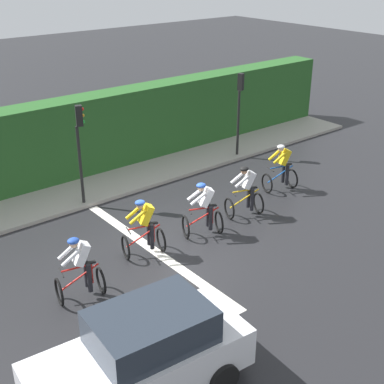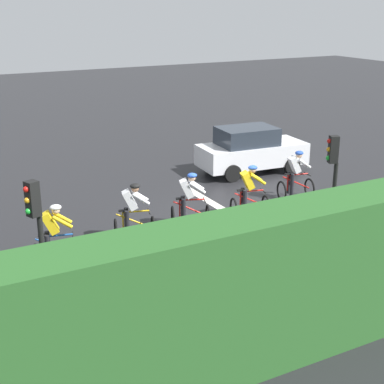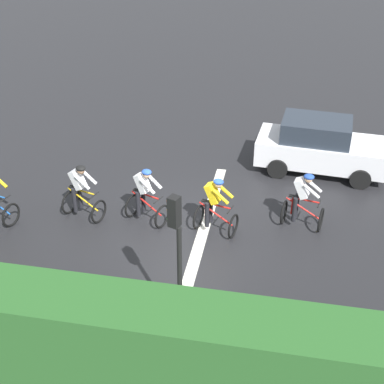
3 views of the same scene
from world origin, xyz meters
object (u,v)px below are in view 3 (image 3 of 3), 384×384
cyclist_fourth (215,207)px  traffic_light_near_crossing (177,247)px  cyclist_second (81,193)px  car_white (320,146)px  cyclist_mid (145,197)px  cyclist_trailing (302,202)px

cyclist_fourth → traffic_light_near_crossing: 4.01m
traffic_light_near_crossing → cyclist_fourth: bearing=-3.1°
cyclist_second → car_white: car_white is taller
cyclist_second → car_white: 7.69m
cyclist_mid → cyclist_trailing: same height
cyclist_mid → traffic_light_near_crossing: 4.51m
traffic_light_near_crossing → cyclist_mid: bearing=24.1°
cyclist_mid → cyclist_fourth: bearing=-94.7°
cyclist_second → cyclist_fourth: (-0.03, -3.75, 0.00)m
cyclist_fourth → cyclist_trailing: 2.39m
cyclist_second → cyclist_trailing: bearing=-83.6°
cyclist_mid → car_white: car_white is taller
cyclist_fourth → traffic_light_near_crossing: bearing=176.9°
cyclist_mid → cyclist_trailing: size_ratio=1.00×
cyclist_second → traffic_light_near_crossing: 5.37m
cyclist_second → cyclist_mid: 1.80m
cyclist_fourth → cyclist_mid: bearing=85.3°
cyclist_trailing → car_white: size_ratio=0.39×
cyclist_trailing → car_white: car_white is taller
cyclist_trailing → traffic_light_near_crossing: traffic_light_near_crossing is taller
cyclist_mid → traffic_light_near_crossing: bearing=-155.9°
cyclist_second → traffic_light_near_crossing: (-3.77, -3.55, 1.43)m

